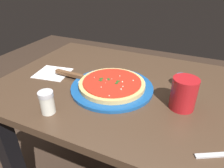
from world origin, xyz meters
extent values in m
cube|color=black|center=(-0.40, 0.27, 0.37)|extent=(0.06, 0.06, 0.75)
cube|color=black|center=(0.40, 0.27, 0.37)|extent=(0.06, 0.06, 0.75)
cube|color=#473323|center=(0.00, 0.00, 0.76)|extent=(0.95, 0.68, 0.03)
cylinder|color=#195199|center=(-0.02, -0.05, 0.78)|extent=(0.31, 0.31, 0.01)
cylinder|color=#DBB26B|center=(-0.02, -0.05, 0.79)|extent=(0.25, 0.25, 0.02)
cylinder|color=red|center=(-0.02, -0.05, 0.80)|extent=(0.22, 0.22, 0.00)
sphere|color=#EFEACC|center=(-0.04, -0.05, 0.81)|extent=(0.00, 0.00, 0.00)
sphere|color=#EFEACC|center=(0.05, -0.01, 0.81)|extent=(0.00, 0.00, 0.00)
sphere|color=#EFEACC|center=(0.02, -0.04, 0.81)|extent=(0.01, 0.01, 0.01)
sphere|color=#EFEACC|center=(-0.03, -0.03, 0.81)|extent=(0.00, 0.00, 0.00)
sphere|color=#EFEACC|center=(0.03, -0.07, 0.81)|extent=(0.00, 0.00, 0.00)
sphere|color=#EFEACC|center=(-0.04, -0.10, 0.81)|extent=(0.00, 0.00, 0.00)
sphere|color=#EFEACC|center=(-0.01, 0.00, 0.81)|extent=(0.00, 0.00, 0.00)
sphere|color=#EFEACC|center=(0.01, -0.14, 0.81)|extent=(0.00, 0.00, 0.00)
sphere|color=#EFEACC|center=(-0.09, -0.05, 0.81)|extent=(0.00, 0.00, 0.00)
sphere|color=#EFEACC|center=(-0.04, -0.07, 0.81)|extent=(0.00, 0.00, 0.00)
sphere|color=#EFEACC|center=(0.03, -0.09, 0.81)|extent=(0.01, 0.01, 0.01)
cube|color=#23561E|center=(0.00, -0.04, 0.81)|extent=(0.01, 0.01, 0.00)
cube|color=#23561E|center=(0.00, -0.06, 0.81)|extent=(0.01, 0.01, 0.00)
cube|color=#23561E|center=(-0.07, -0.05, 0.81)|extent=(0.01, 0.01, 0.00)
cube|color=#23561E|center=(-0.06, -0.06, 0.81)|extent=(0.01, 0.01, 0.00)
cube|color=#23561E|center=(-0.04, -0.04, 0.81)|extent=(0.01, 0.01, 0.00)
cube|color=silver|center=(-0.11, -0.05, 0.79)|extent=(0.09, 0.07, 0.00)
cube|color=brown|center=(-0.22, -0.04, 0.79)|extent=(0.13, 0.02, 0.01)
cylinder|color=#B2191E|center=(0.23, -0.06, 0.83)|extent=(0.08, 0.08, 0.10)
cylinder|color=teal|center=(0.21, 0.08, 0.80)|extent=(0.05, 0.05, 0.04)
cube|color=white|center=(-0.31, -0.04, 0.78)|extent=(0.15, 0.14, 0.00)
cylinder|color=silver|center=(-0.14, -0.26, 0.81)|extent=(0.04, 0.04, 0.06)
cylinder|color=silver|center=(-0.14, -0.26, 0.84)|extent=(0.05, 0.05, 0.01)
camera|label=1|loc=(0.25, -0.64, 1.17)|focal=32.55mm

